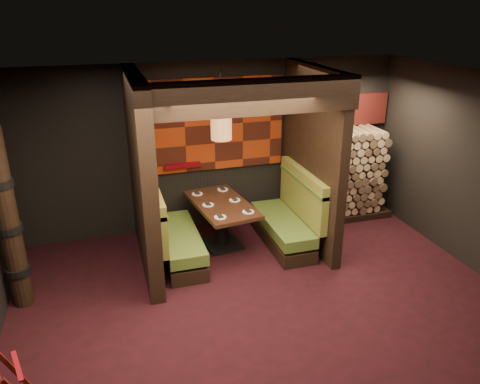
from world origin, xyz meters
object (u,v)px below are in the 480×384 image
at_px(booth_bench_right, 288,221).
at_px(dining_table, 222,216).
at_px(booth_bench_left, 173,236).
at_px(totem_column, 8,222).
at_px(firewood_stack, 344,174).
at_px(pendant_lamp, 221,124).

relative_size(booth_bench_right, dining_table, 1.04).
height_order(booth_bench_left, booth_bench_right, same).
height_order(booth_bench_right, totem_column, totem_column).
bearing_deg(booth_bench_right, firewood_stack, 27.35).
bearing_deg(firewood_stack, dining_table, -168.47).
xyz_separation_m(booth_bench_left, pendant_lamp, (0.83, 0.16, 1.64)).
xyz_separation_m(booth_bench_right, pendant_lamp, (-1.07, 0.16, 1.64)).
distance_m(booth_bench_right, pendant_lamp, 1.96).
relative_size(dining_table, totem_column, 0.64).
distance_m(booth_bench_right, firewood_stack, 1.58).
distance_m(dining_table, totem_column, 3.08).
bearing_deg(dining_table, booth_bench_left, -166.00).
height_order(booth_bench_left, pendant_lamp, pendant_lamp).
xyz_separation_m(booth_bench_right, firewood_stack, (1.35, 0.70, 0.42)).
distance_m(booth_bench_left, firewood_stack, 3.35).
height_order(dining_table, pendant_lamp, pendant_lamp).
height_order(booth_bench_left, totem_column, totem_column).
height_order(booth_bench_right, dining_table, booth_bench_right).
distance_m(booth_bench_left, pendant_lamp, 1.85).
height_order(pendant_lamp, firewood_stack, pendant_lamp).
bearing_deg(dining_table, booth_bench_right, -10.94).
relative_size(booth_bench_left, firewood_stack, 0.92).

